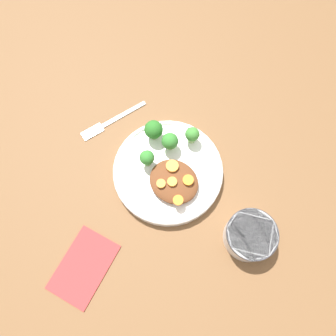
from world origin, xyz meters
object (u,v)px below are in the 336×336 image
(dip_bowl, at_px, (250,236))
(fork, at_px, (108,123))
(napkin, at_px, (84,267))
(plate, at_px, (168,171))

(dip_bowl, relative_size, fork, 0.63)
(dip_bowl, bearing_deg, napkin, -43.75)
(dip_bowl, height_order, fork, dip_bowl)
(napkin, bearing_deg, dip_bowl, 136.25)
(fork, relative_size, napkin, 1.07)
(fork, bearing_deg, plate, 105.87)
(plate, xyz_separation_m, napkin, (0.27, -0.02, -0.01))
(plate, distance_m, napkin, 0.28)
(dip_bowl, height_order, napkin, dip_bowl)
(napkin, bearing_deg, plate, 175.83)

